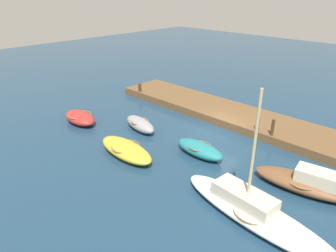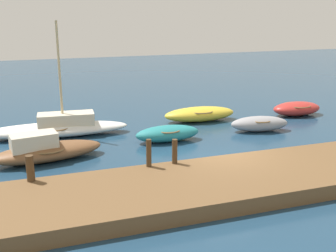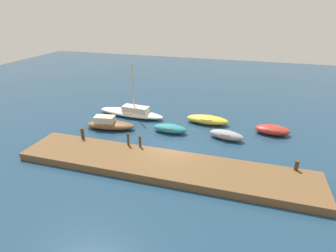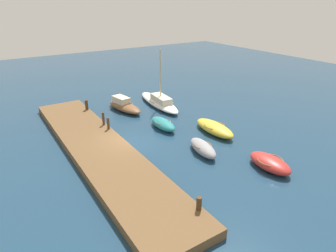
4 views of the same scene
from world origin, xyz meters
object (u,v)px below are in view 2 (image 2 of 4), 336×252
dinghy_grey (259,124)px  mooring_post_mid_west (149,153)px  mooring_post_west (30,168)px  motorboat_brown (45,150)px  mooring_post_mid_east (175,151)px  rowboat_red (297,108)px  sailboat_white (57,127)px  rowboat_yellow (200,114)px  rowboat_teal (168,133)px

dinghy_grey → mooring_post_mid_west: bearing=-138.4°
mooring_post_west → motorboat_brown: bearing=79.4°
mooring_post_mid_east → rowboat_red: bearing=33.1°
sailboat_white → dinghy_grey: sailboat_white is taller
dinghy_grey → rowboat_yellow: (-2.17, 2.96, 0.01)m
motorboat_brown → mooring_post_mid_west: (3.56, -3.47, 0.61)m
mooring_post_west → rowboat_red: bearing=23.4°
rowboat_red → rowboat_teal: bearing=-163.2°
sailboat_white → mooring_post_west: sailboat_white is taller
sailboat_white → mooring_post_mid_east: 8.01m
rowboat_red → mooring_post_mid_west: (-11.36, -6.73, 0.66)m
motorboat_brown → rowboat_yellow: 9.64m
sailboat_white → rowboat_red: size_ratio=2.40×
rowboat_red → rowboat_yellow: (-6.12, 0.67, -0.01)m
sailboat_white → motorboat_brown: bearing=-97.5°
rowboat_yellow → mooring_post_west: (-9.45, -7.41, 0.59)m
mooring_post_mid_east → dinghy_grey: bearing=34.9°
rowboat_teal → rowboat_yellow: size_ratio=0.75×
sailboat_white → mooring_post_west: 7.18m
dinghy_grey → motorboat_brown: size_ratio=0.66×
rowboat_yellow → mooring_post_mid_east: 8.55m
motorboat_brown → sailboat_white: bearing=68.6°
sailboat_white → rowboat_red: bearing=3.5°
mooring_post_west → mooring_post_mid_east: (5.23, 0.00, 0.02)m
rowboat_teal → mooring_post_mid_west: 4.94m
rowboat_teal → mooring_post_mid_east: mooring_post_mid_east is taller
rowboat_yellow → mooring_post_mid_east: (-4.22, -7.41, 0.61)m
dinghy_grey → mooring_post_mid_west: 8.66m
mooring_post_west → dinghy_grey: bearing=20.9°
dinghy_grey → rowboat_red: bearing=40.7°
dinghy_grey → rowboat_teal: bearing=-168.4°
rowboat_red → mooring_post_west: 16.97m
rowboat_teal → motorboat_brown: motorboat_brown is taller
motorboat_brown → rowboat_red: 15.27m
dinghy_grey → motorboat_brown: motorboat_brown is taller
mooring_post_mid_east → rowboat_teal: bearing=74.5°
motorboat_brown → mooring_post_mid_west: 5.01m
rowboat_red → mooring_post_west: (-15.57, -6.73, 0.59)m
motorboat_brown → rowboat_yellow: bearing=14.8°
rowboat_teal → rowboat_yellow: 4.29m
sailboat_white → motorboat_brown: size_ratio=1.53×
sailboat_white → mooring_post_west: (-1.41, -7.02, 0.56)m
dinghy_grey → mooring_post_west: bearing=-148.5°
rowboat_teal → motorboat_brown: bearing=-170.6°
mooring_post_mid_west → mooring_post_mid_east: mooring_post_mid_west is taller
sailboat_white → mooring_post_west: bearing=-96.8°
rowboat_teal → dinghy_grey: size_ratio=0.99×
dinghy_grey → mooring_post_west: 12.45m
sailboat_white → motorboat_brown: 3.63m
sailboat_white → mooring_post_mid_east: size_ratio=7.87×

